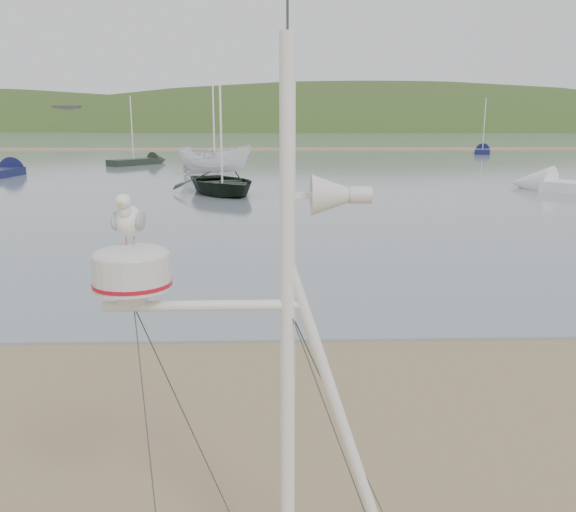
{
  "coord_description": "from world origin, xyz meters",
  "views": [
    {
      "loc": [
        1.77,
        -5.34,
        3.52
      ],
      "look_at": [
        1.96,
        1.0,
        2.1
      ],
      "focal_mm": 38.0,
      "sensor_mm": 36.0,
      "label": 1
    }
  ],
  "objects_px": {
    "boat_white": "(214,136)",
    "sailboat_blue_near": "(7,171)",
    "mast_rig": "(279,464)",
    "sailboat_blue_far": "(483,150)",
    "boat_dark": "(221,137)",
    "sailboat_white_near": "(563,186)",
    "sailboat_dark_mid": "(147,161)"
  },
  "relations": [
    {
      "from": "boat_white",
      "to": "sailboat_blue_near",
      "type": "distance_m",
      "value": 13.59
    },
    {
      "from": "mast_rig",
      "to": "sailboat_blue_near",
      "type": "bearing_deg",
      "value": 115.13
    },
    {
      "from": "boat_white",
      "to": "sailboat_blue_far",
      "type": "bearing_deg",
      "value": -31.16
    },
    {
      "from": "boat_dark",
      "to": "sailboat_white_near",
      "type": "distance_m",
      "value": 17.18
    },
    {
      "from": "boat_white",
      "to": "sailboat_blue_far",
      "type": "distance_m",
      "value": 37.69
    },
    {
      "from": "boat_dark",
      "to": "sailboat_blue_far",
      "type": "bearing_deg",
      "value": 30.66
    },
    {
      "from": "mast_rig",
      "to": "sailboat_dark_mid",
      "type": "distance_m",
      "value": 47.44
    },
    {
      "from": "sailboat_dark_mid",
      "to": "sailboat_white_near",
      "type": "xyz_separation_m",
      "value": [
        24.66,
        -20.06,
        -0.0
      ]
    },
    {
      "from": "boat_dark",
      "to": "sailboat_blue_far",
      "type": "xyz_separation_m",
      "value": [
        25.49,
        37.17,
        -2.44
      ]
    },
    {
      "from": "boat_dark",
      "to": "sailboat_blue_far",
      "type": "height_order",
      "value": "sailboat_blue_far"
    },
    {
      "from": "sailboat_dark_mid",
      "to": "sailboat_blue_far",
      "type": "xyz_separation_m",
      "value": [
        33.17,
        16.26,
        -0.0
      ]
    },
    {
      "from": "boat_white",
      "to": "sailboat_blue_far",
      "type": "xyz_separation_m",
      "value": [
        26.77,
        26.43,
        -2.24
      ]
    },
    {
      "from": "sailboat_blue_far",
      "to": "sailboat_blue_near",
      "type": "height_order",
      "value": "sailboat_blue_near"
    },
    {
      "from": "boat_dark",
      "to": "sailboat_dark_mid",
      "type": "bearing_deg",
      "value": 85.29
    },
    {
      "from": "mast_rig",
      "to": "boat_dark",
      "type": "height_order",
      "value": "boat_dark"
    },
    {
      "from": "boat_dark",
      "to": "sailboat_white_near",
      "type": "bearing_deg",
      "value": -22.04
    },
    {
      "from": "mast_rig",
      "to": "sailboat_white_near",
      "type": "bearing_deg",
      "value": 60.86
    },
    {
      "from": "sailboat_blue_far",
      "to": "boat_white",
      "type": "bearing_deg",
      "value": -135.37
    },
    {
      "from": "sailboat_dark_mid",
      "to": "sailboat_blue_far",
      "type": "distance_m",
      "value": 36.95
    },
    {
      "from": "sailboat_blue_far",
      "to": "sailboat_white_near",
      "type": "distance_m",
      "value": 37.3
    },
    {
      "from": "boat_white",
      "to": "sailboat_white_near",
      "type": "distance_m",
      "value": 20.89
    },
    {
      "from": "mast_rig",
      "to": "sailboat_blue_near",
      "type": "relative_size",
      "value": 0.66
    },
    {
      "from": "sailboat_dark_mid",
      "to": "sailboat_blue_near",
      "type": "distance_m",
      "value": 12.31
    },
    {
      "from": "boat_dark",
      "to": "sailboat_blue_near",
      "type": "height_order",
      "value": "sailboat_blue_near"
    },
    {
      "from": "sailboat_dark_mid",
      "to": "sailboat_blue_near",
      "type": "relative_size",
      "value": 0.78
    },
    {
      "from": "boat_dark",
      "to": "sailboat_dark_mid",
      "type": "xyz_separation_m",
      "value": [
        -7.68,
        20.9,
        -2.44
      ]
    },
    {
      "from": "sailboat_blue_far",
      "to": "sailboat_blue_near",
      "type": "bearing_deg",
      "value": -146.71
    },
    {
      "from": "sailboat_white_near",
      "to": "sailboat_blue_far",
      "type": "bearing_deg",
      "value": 76.81
    },
    {
      "from": "sailboat_blue_far",
      "to": "sailboat_white_near",
      "type": "relative_size",
      "value": 0.81
    },
    {
      "from": "sailboat_dark_mid",
      "to": "sailboat_white_near",
      "type": "distance_m",
      "value": 31.79
    },
    {
      "from": "boat_white",
      "to": "sailboat_blue_near",
      "type": "xyz_separation_m",
      "value": [
        -13.4,
        0.04,
        -2.25
      ]
    },
    {
      "from": "mast_rig",
      "to": "sailboat_blue_near",
      "type": "height_order",
      "value": "sailboat_blue_near"
    }
  ]
}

